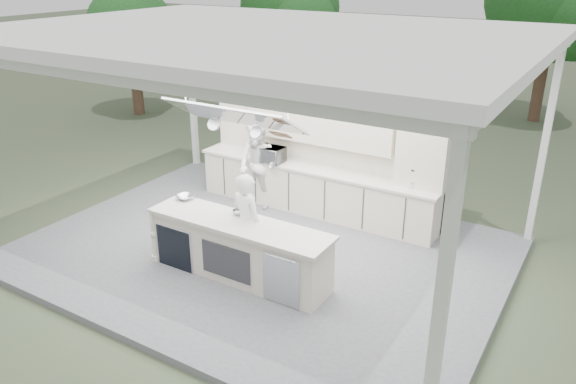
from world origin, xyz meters
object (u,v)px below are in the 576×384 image
Objects in this scene: head_chef at (247,224)px; demo_island at (238,249)px; back_counter at (314,189)px; sous_chef at (257,166)px.

demo_island is at bearing 94.02° from head_chef.
sous_chef is at bearing -160.58° from back_counter.
sous_chef is (-1.10, -0.39, 0.40)m from back_counter.
sous_chef is at bearing -45.20° from head_chef.
head_chef reaches higher than back_counter.
back_counter is at bearing 93.63° from demo_island.
head_chef is at bearing -85.25° from back_counter.
sous_chef reaches higher than back_counter.
head_chef is 2.57m from sous_chef.
demo_island is 0.61× the size of back_counter.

